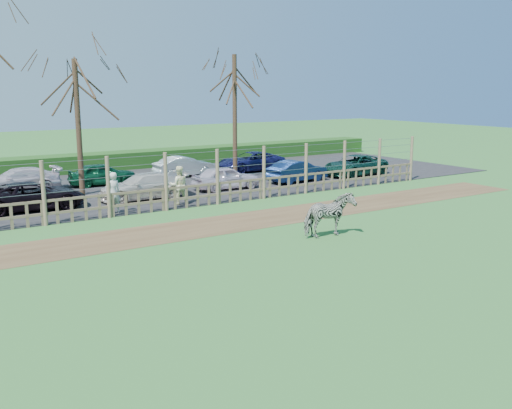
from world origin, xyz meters
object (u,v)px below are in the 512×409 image
tree_mid (76,94)px  visitor_a (113,193)px  crow (320,208)px  car_10 (102,174)px  car_4 (226,178)px  car_6 (355,165)px  car_12 (251,162)px  zebra (329,215)px  car_3 (143,186)px  visitor_b (179,185)px  car_11 (184,166)px  tree_right (235,86)px  car_9 (17,180)px  car_2 (33,196)px  car_5 (297,171)px

tree_mid → visitor_a: (-0.12, -4.94, -3.96)m
crow → car_10: 12.67m
car_4 → car_10: bearing=48.0°
car_6 → car_10: (-13.79, 4.74, 0.00)m
tree_mid → car_12: 12.21m
car_4 → car_12: (4.55, 4.79, 0.00)m
tree_mid → car_12: size_ratio=1.58×
car_10 → car_12: same height
zebra → car_4: (1.69, 10.20, -0.14)m
car_3 → visitor_b: bearing=26.7°
car_6 → car_11: size_ratio=1.19×
visitor_b → car_4: 4.34m
zebra → visitor_a: bearing=35.9°
visitor_a → car_12: 13.47m
car_4 → car_12: size_ratio=0.82×
car_10 → visitor_b: bearing=-164.8°
tree_right → crow: size_ratio=30.33×
crow → car_3: 8.42m
visitor_a → car_9: visitor_a is taller
car_2 → car_3: 4.88m
car_5 → car_11: size_ratio=1.00×
visitor_b → car_10: visitor_b is taller
car_2 → car_10: 6.46m
crow → car_11: bearing=94.3°
visitor_a → car_5: bearing=-173.9°
car_2 → car_11: bearing=-60.4°
tree_right → visitor_b: 9.08m
car_5 → car_12: same height
visitor_b → car_2: bearing=-5.1°
zebra → car_5: bearing=-29.0°
tree_right → car_4: size_ratio=2.09×
tree_right → car_6: size_ratio=1.70×
zebra → car_4: 10.34m
car_6 → zebra: bearing=-54.0°
tree_mid → visitor_b: bearing=-57.8°
car_3 → car_6: same height
crow → car_10: (-5.87, 11.21, 0.54)m
tree_right → car_5: bearing=-55.0°
car_10 → car_4: bearing=-128.4°
crow → car_2: 12.33m
car_6 → car_11: same height
car_4 → car_3: bearing=94.0°
tree_mid → car_6: size_ratio=1.58×
car_9 → car_10: bearing=86.5°
crow → car_11: 11.57m
car_4 → car_10: same height
car_5 → car_12: bearing=-7.4°
tree_mid → car_5: bearing=-13.0°
car_11 → car_2: bearing=116.3°
car_3 → car_10: size_ratio=1.17×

